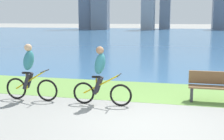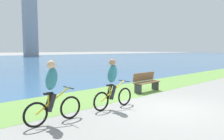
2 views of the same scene
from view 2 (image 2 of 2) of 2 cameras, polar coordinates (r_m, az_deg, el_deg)
The scene contains 5 objects.
ground_plane at distance 7.65m, azimuth 15.11°, elevation -9.81°, with size 300.00×300.00×0.00m, color gray.
grass_strip_bayside at distance 9.73m, azimuth -1.51°, elevation -6.32°, with size 120.00×2.87×0.01m, color #6B9947.
cyclist_lead at distance 7.24m, azimuth 0.18°, elevation -3.70°, with size 1.73×0.52×1.68m.
cyclist_trailing at distance 5.99m, azimuth -15.50°, elevation -5.77°, with size 1.69×0.52×1.70m.
bench_near_path at distance 10.36m, azimuth 8.99°, elevation -3.17°, with size 1.50×0.47×0.90m.
Camera 2 is at (-6.27, -3.90, 1.98)m, focal length 34.55 mm.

